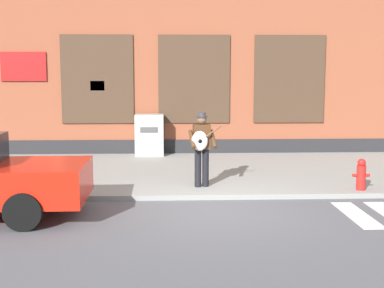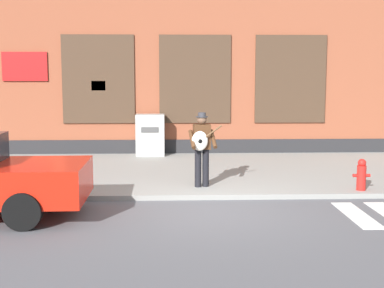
{
  "view_description": "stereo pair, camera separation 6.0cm",
  "coord_description": "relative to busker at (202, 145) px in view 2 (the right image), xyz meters",
  "views": [
    {
      "loc": [
        -0.78,
        -10.19,
        2.68
      ],
      "look_at": [
        -0.3,
        1.14,
        1.16
      ],
      "focal_mm": 50.0,
      "sensor_mm": 36.0,
      "label": 1
    },
    {
      "loc": [
        -0.72,
        -10.19,
        2.68
      ],
      "look_at": [
        -0.3,
        1.14,
        1.16
      ],
      "focal_mm": 50.0,
      "sensor_mm": 36.0,
      "label": 2
    }
  ],
  "objects": [
    {
      "name": "ground_plane",
      "position": [
        0.07,
        -1.67,
        -1.07
      ],
      "size": [
        160.0,
        160.0,
        0.0
      ],
      "primitive_type": "plane",
      "color": "#56565B"
    },
    {
      "name": "sidewalk",
      "position": [
        0.07,
        2.15,
        -1.02
      ],
      "size": [
        28.0,
        5.96,
        0.11
      ],
      "color": "gray",
      "rests_on": "ground"
    },
    {
      "name": "building_backdrop",
      "position": [
        0.07,
        7.13,
        2.53
      ],
      "size": [
        28.0,
        4.06,
        7.22
      ],
      "color": "brown",
      "rests_on": "ground"
    },
    {
      "name": "busker",
      "position": [
        0.0,
        0.0,
        0.0
      ],
      "size": [
        0.74,
        0.58,
        1.68
      ],
      "color": "black",
      "rests_on": "sidewalk"
    },
    {
      "name": "utility_box",
      "position": [
        -1.35,
        4.68,
        -0.32
      ],
      "size": [
        0.88,
        0.58,
        1.29
      ],
      "color": "#ADADA8",
      "rests_on": "sidewalk"
    },
    {
      "name": "fire_hydrant",
      "position": [
        3.49,
        -0.48,
        -0.62
      ],
      "size": [
        0.38,
        0.2,
        0.7
      ],
      "color": "red",
      "rests_on": "sidewalk"
    }
  ]
}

